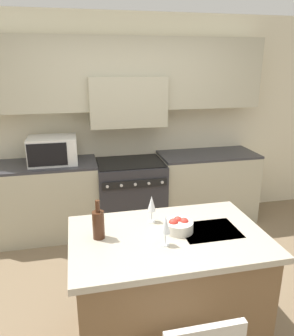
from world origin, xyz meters
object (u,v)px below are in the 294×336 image
wine_bottle (98,224)px  wine_glass_far (152,204)px  range_stove (130,195)px  fruit_bowl (179,225)px  wine_glass_near (166,225)px  microwave (53,150)px

wine_bottle → wine_glass_far: size_ratio=1.33×
range_stove → fruit_bowl: 1.94m
range_stove → wine_glass_far: wine_glass_far is taller
wine_bottle → wine_glass_near: size_ratio=1.33×
wine_bottle → fruit_bowl: bearing=-3.3°
wine_glass_far → fruit_bowl: bearing=-50.5°
microwave → fruit_bowl: bearing=-62.8°
microwave → range_stove: bearing=-1.2°
wine_glass_near → range_stove: bearing=87.1°
microwave → fruit_bowl: (0.97, -1.88, -0.14)m
range_stove → wine_glass_near: bearing=-92.9°
fruit_bowl → range_stove: bearing=91.3°
wine_glass_near → fruit_bowl: (0.15, 0.16, -0.10)m
wine_bottle → fruit_bowl: (0.58, -0.03, -0.06)m
microwave → fruit_bowl: size_ratio=2.69×
wine_bottle → wine_glass_near: wine_bottle is taller
range_stove → wine_glass_near: 2.12m
wine_glass_near → wine_glass_far: bearing=91.9°
microwave → wine_glass_far: bearing=-64.4°
wine_glass_near → fruit_bowl: size_ratio=1.03×
fruit_bowl → wine_glass_near: bearing=-132.4°
wine_glass_far → fruit_bowl: 0.27m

